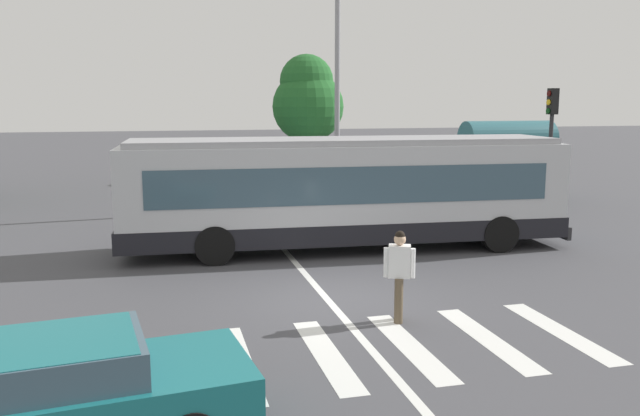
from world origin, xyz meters
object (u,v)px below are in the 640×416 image
Objects in this scene: twin_arm_street_lamp at (337,40)px; background_tree_right at (308,99)px; city_transit_bus at (345,192)px; parked_car_teal at (205,176)px; bus_stop_shelter at (507,141)px; foreground_sedan at (54,389)px; pedestrian_crossing_street at (399,271)px; traffic_light_far_corner at (551,131)px; parked_car_blue at (265,175)px; parked_car_white at (321,173)px.

background_tree_right is at bearing 83.74° from twin_arm_street_lamp.
city_transit_bus is 12.43m from parked_car_teal.
parked_car_teal is 1.20× the size of bus_stop_shelter.
pedestrian_crossing_street is at bearing 30.75° from foreground_sedan.
traffic_light_far_corner is (14.71, 12.60, 2.26)m from foreground_sedan.
bus_stop_shelter is (9.40, -4.65, 1.65)m from parked_car_blue.
city_transit_bus is 2.65× the size of parked_car_teal.
foreground_sedan is 27.70m from background_tree_right.
parked_car_white is 8.43m from bus_stop_shelter.
foreground_sedan is 1.04× the size of traffic_light_far_corner.
background_tree_right is (2.82, 16.66, 2.55)m from city_transit_bus.
traffic_light_far_corner reaches higher than parked_car_teal.
background_tree_right is (-5.67, 13.37, 1.11)m from traffic_light_far_corner.
bus_stop_shelter is (6.72, -4.81, 1.65)m from parked_car_white.
pedestrian_crossing_street is at bearing -96.85° from city_transit_bus.
parked_car_white is (5.35, 0.05, 0.00)m from parked_car_teal.
twin_arm_street_lamp reaches higher than foreground_sedan.
traffic_light_far_corner reaches higher than parked_car_blue.
traffic_light_far_corner is 0.69× the size of background_tree_right.
parked_car_teal is 8.12m from background_tree_right.
pedestrian_crossing_street is at bearing -126.48° from bus_stop_shelter.
city_transit_bus reaches higher than foreground_sedan.
bus_stop_shelter reaches higher than city_transit_bus.
city_transit_bus is at bearing -103.91° from twin_arm_street_lamp.
bus_stop_shelter is 0.60× the size of background_tree_right.
pedestrian_crossing_street reaches higher than parked_car_white.
twin_arm_street_lamp is at bearing -97.27° from parked_car_white.
parked_car_white is 0.70× the size of background_tree_right.
twin_arm_street_lamp is (-6.71, 3.88, 3.30)m from traffic_light_far_corner.
background_tree_right is (3.54, 22.69, 3.17)m from pedestrian_crossing_street.
bus_stop_shelter reaches higher than foreground_sedan.
pedestrian_crossing_street is 0.38× the size of traffic_light_far_corner.
parked_car_teal is at bearing 177.57° from parked_car_blue.
bus_stop_shelter reaches higher than pedestrian_crossing_street.
twin_arm_street_lamp reaches higher than bus_stop_shelter.
city_transit_bus is 8.77m from twin_arm_street_lamp.
pedestrian_crossing_street is at bearing -91.44° from parked_car_blue.
city_transit_bus reaches higher than parked_car_teal.
traffic_light_far_corner reaches higher than parked_car_white.
foreground_sedan is 1.02× the size of parked_car_blue.
parked_car_white is at bearing 68.04° from foreground_sedan.
traffic_light_far_corner is (11.43, -8.75, 2.26)m from parked_car_teal.
twin_arm_street_lamp is (-7.35, -0.12, 3.91)m from bus_stop_shelter.
background_tree_right is at bearing 80.40° from city_transit_bus.
parked_car_blue is at bearing 113.27° from twin_arm_street_lamp.
bus_stop_shelter reaches higher than parked_car_blue.
bus_stop_shelter is at bearing 53.52° from pedestrian_crossing_street.
parked_car_teal is 14.58m from traffic_light_far_corner.
parked_car_white is at bearing 124.62° from traffic_light_far_corner.
parked_car_teal is 13.08m from bus_stop_shelter.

